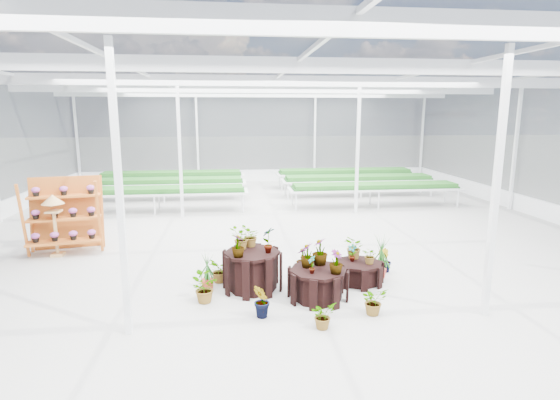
{
  "coord_description": "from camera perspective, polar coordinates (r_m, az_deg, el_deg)",
  "views": [
    {
      "loc": [
        -1.33,
        -10.64,
        3.42
      ],
      "look_at": [
        -0.12,
        0.09,
        1.3
      ],
      "focal_mm": 28.0,
      "sensor_mm": 36.0,
      "label": 1
    }
  ],
  "objects": [
    {
      "name": "greenhouse_shell",
      "position": [
        10.78,
        0.71,
        4.88
      ],
      "size": [
        18.0,
        24.0,
        4.5
      ],
      "primitive_type": null,
      "color": "white",
      "rests_on": "ground"
    },
    {
      "name": "plinth_mid",
      "position": [
        8.37,
        4.97,
        -10.88
      ],
      "size": [
        1.41,
        1.41,
        0.58
      ],
      "primitive_type": "cylinder",
      "rotation": [
        0.0,
        0.0,
        -0.34
      ],
      "color": "black",
      "rests_on": "ground"
    },
    {
      "name": "ground_plane",
      "position": [
        11.25,
        0.69,
        -6.58
      ],
      "size": [
        24.0,
        24.0,
        0.0
      ],
      "primitive_type": "plane",
      "color": "gray",
      "rests_on": "ground"
    },
    {
      "name": "plinth_low",
      "position": [
        9.26,
        10.26,
        -9.28
      ],
      "size": [
        1.03,
        1.03,
        0.44
      ],
      "primitive_type": "cylinder",
      "rotation": [
        0.0,
        0.0,
        -0.05
      ],
      "color": "black",
      "rests_on": "ground"
    },
    {
      "name": "steel_frame",
      "position": [
        10.78,
        0.71,
        4.88
      ],
      "size": [
        18.0,
        24.0,
        4.5
      ],
      "primitive_type": null,
      "color": "silver",
      "rests_on": "ground"
    },
    {
      "name": "bird_table",
      "position": [
        11.94,
        -27.31,
        -2.97
      ],
      "size": [
        0.43,
        0.43,
        1.54
      ],
      "primitive_type": null,
      "rotation": [
        0.0,
        0.0,
        0.2
      ],
      "color": "tan",
      "rests_on": "ground"
    },
    {
      "name": "nursery_plants",
      "position": [
        8.68,
        1.28,
        -8.45
      ],
      "size": [
        4.39,
        3.16,
        1.3
      ],
      "color": "#1F581C",
      "rests_on": "ground"
    },
    {
      "name": "shelf_rack",
      "position": [
        12.11,
        -26.32,
        -1.88
      ],
      "size": [
        1.91,
        1.23,
        1.88
      ],
      "primitive_type": null,
      "rotation": [
        0.0,
        0.0,
        0.17
      ],
      "color": "#AC551B",
      "rests_on": "ground"
    },
    {
      "name": "plinth_tall",
      "position": [
        8.75,
        -3.63,
        -9.17
      ],
      "size": [
        1.4,
        1.4,
        0.78
      ],
      "primitive_type": "cylinder",
      "rotation": [
        0.0,
        0.0,
        -0.26
      ],
      "color": "black",
      "rests_on": "ground"
    },
    {
      "name": "nursery_benches",
      "position": [
        18.14,
        -2.11,
        1.58
      ],
      "size": [
        16.0,
        7.0,
        0.84
      ],
      "primitive_type": null,
      "color": "silver",
      "rests_on": "ground"
    }
  ]
}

